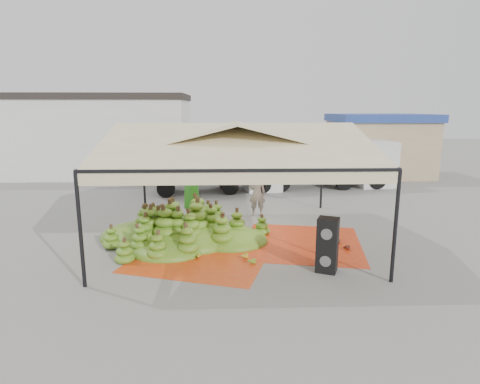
{
  "coord_description": "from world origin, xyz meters",
  "views": [
    {
      "loc": [
        -0.36,
        -13.73,
        4.51
      ],
      "look_at": [
        0.2,
        1.5,
        1.3
      ],
      "focal_mm": 30.0,
      "sensor_mm": 36.0,
      "label": 1
    }
  ],
  "objects_px": {
    "vendor": "(257,193)",
    "truck_left": "(221,164)",
    "banana_heap": "(186,221)",
    "speaker_stack": "(327,245)",
    "truck_right": "(332,159)"
  },
  "relations": [
    {
      "from": "speaker_stack",
      "to": "truck_left",
      "type": "distance_m",
      "value": 11.7
    },
    {
      "from": "banana_heap",
      "to": "truck_left",
      "type": "height_order",
      "value": "truck_left"
    },
    {
      "from": "truck_left",
      "to": "vendor",
      "type": "bearing_deg",
      "value": -83.29
    },
    {
      "from": "banana_heap",
      "to": "truck_right",
      "type": "xyz_separation_m",
      "value": [
        7.58,
        9.47,
        0.95
      ]
    },
    {
      "from": "vendor",
      "to": "truck_right",
      "type": "xyz_separation_m",
      "value": [
        4.86,
        6.39,
        0.64
      ]
    },
    {
      "from": "banana_heap",
      "to": "truck_right",
      "type": "bearing_deg",
      "value": 51.33
    },
    {
      "from": "truck_left",
      "to": "banana_heap",
      "type": "bearing_deg",
      "value": -107.64
    },
    {
      "from": "vendor",
      "to": "truck_right",
      "type": "bearing_deg",
      "value": -124.72
    },
    {
      "from": "truck_left",
      "to": "truck_right",
      "type": "relative_size",
      "value": 0.93
    },
    {
      "from": "vendor",
      "to": "truck_left",
      "type": "xyz_separation_m",
      "value": [
        -1.56,
        5.28,
        0.51
      ]
    },
    {
      "from": "banana_heap",
      "to": "vendor",
      "type": "relative_size",
      "value": 3.17
    },
    {
      "from": "banana_heap",
      "to": "truck_left",
      "type": "xyz_separation_m",
      "value": [
        1.15,
        8.36,
        0.82
      ]
    },
    {
      "from": "speaker_stack",
      "to": "vendor",
      "type": "distance_m",
      "value": 6.18
    },
    {
      "from": "truck_right",
      "to": "truck_left",
      "type": "bearing_deg",
      "value": -176.36
    },
    {
      "from": "vendor",
      "to": "speaker_stack",
      "type": "bearing_deg",
      "value": 106.49
    }
  ]
}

